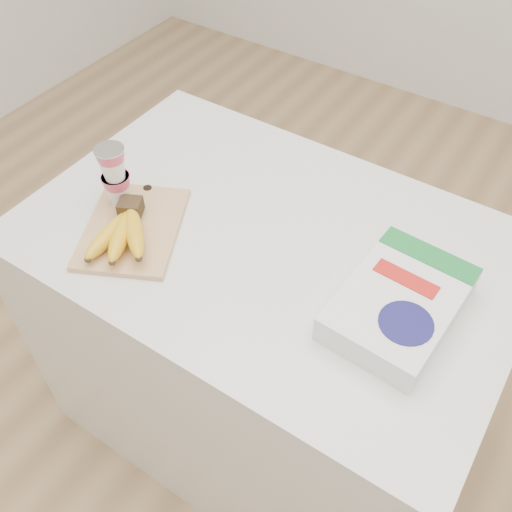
{
  "coord_description": "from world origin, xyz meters",
  "views": [
    {
      "loc": [
        0.45,
        -0.72,
        1.66
      ],
      "look_at": [
        0.03,
        -0.09,
        0.83
      ],
      "focal_mm": 40.0,
      "sensor_mm": 36.0,
      "label": 1
    }
  ],
  "objects_px": {
    "table": "(266,342)",
    "bananas": "(123,231)",
    "cutting_board": "(133,228)",
    "yogurt_stack": "(115,175)",
    "cereal_box": "(399,303)"
  },
  "relations": [
    {
      "from": "yogurt_stack",
      "to": "cereal_box",
      "type": "xyz_separation_m",
      "value": [
        0.64,
        0.06,
        -0.06
      ]
    },
    {
      "from": "table",
      "to": "bananas",
      "type": "height_order",
      "value": "bananas"
    },
    {
      "from": "table",
      "to": "yogurt_stack",
      "type": "distance_m",
      "value": 0.6
    },
    {
      "from": "cutting_board",
      "to": "yogurt_stack",
      "type": "xyz_separation_m",
      "value": [
        -0.07,
        0.04,
        0.09
      ]
    },
    {
      "from": "table",
      "to": "bananas",
      "type": "xyz_separation_m",
      "value": [
        -0.24,
        -0.18,
        0.43
      ]
    },
    {
      "from": "table",
      "to": "cutting_board",
      "type": "height_order",
      "value": "cutting_board"
    },
    {
      "from": "table",
      "to": "cutting_board",
      "type": "xyz_separation_m",
      "value": [
        -0.25,
        -0.14,
        0.4
      ]
    },
    {
      "from": "cutting_board",
      "to": "yogurt_stack",
      "type": "relative_size",
      "value": 1.81
    },
    {
      "from": "table",
      "to": "cereal_box",
      "type": "bearing_deg",
      "value": -6.78
    },
    {
      "from": "cutting_board",
      "to": "table",
      "type": "bearing_deg",
      "value": 3.23
    },
    {
      "from": "cutting_board",
      "to": "bananas",
      "type": "bearing_deg",
      "value": -98.08
    },
    {
      "from": "table",
      "to": "cutting_board",
      "type": "distance_m",
      "value": 0.5
    },
    {
      "from": "yogurt_stack",
      "to": "table",
      "type": "bearing_deg",
      "value": 16.97
    },
    {
      "from": "cutting_board",
      "to": "bananas",
      "type": "xyz_separation_m",
      "value": [
        0.01,
        -0.04,
        0.03
      ]
    },
    {
      "from": "bananas",
      "to": "yogurt_stack",
      "type": "distance_m",
      "value": 0.13
    }
  ]
}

